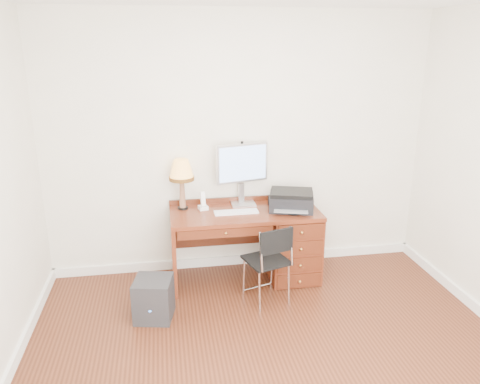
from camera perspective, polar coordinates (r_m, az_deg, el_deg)
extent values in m
plane|color=#3C1A0D|center=(3.87, 4.45, -20.08)|extent=(4.00, 4.00, 0.00)
plane|color=white|center=(4.88, -0.10, 5.69)|extent=(4.00, 0.00, 4.00)
cube|color=white|center=(5.30, -0.06, -8.23)|extent=(4.00, 0.03, 0.10)
cube|color=maroon|center=(4.72, 0.62, -2.59)|extent=(1.50, 0.65, 0.04)
cube|color=maroon|center=(4.97, 6.32, -6.30)|extent=(0.50, 0.61, 0.71)
cube|color=maroon|center=(4.80, -8.08, -7.27)|extent=(0.04, 0.61, 0.71)
cube|color=#532010|center=(5.06, -2.67, -4.45)|extent=(0.96, 0.03, 0.39)
cube|color=#532010|center=(4.43, -1.76, -4.98)|extent=(0.91, 0.03, 0.09)
sphere|color=#BF8C3F|center=(4.68, 7.43, -7.93)|extent=(0.03, 0.03, 0.03)
cube|color=silver|center=(4.90, 0.40, -1.45)|extent=(0.28, 0.23, 0.02)
cube|color=silver|center=(4.92, 0.29, -0.04)|extent=(0.06, 0.05, 0.20)
cube|color=silver|center=(4.81, 0.34, 3.57)|extent=(0.55, 0.18, 0.40)
cube|color=#4C8CF2|center=(4.78, 0.39, 3.49)|extent=(0.50, 0.13, 0.36)
cube|color=white|center=(4.67, -0.46, -2.46)|extent=(0.44, 0.13, 0.02)
cylinder|color=black|center=(4.73, 6.59, -2.38)|extent=(0.22, 0.22, 0.01)
ellipsoid|color=white|center=(4.72, 6.59, -2.13)|extent=(0.10, 0.06, 0.04)
cube|color=black|center=(4.77, 6.27, -1.21)|extent=(0.52, 0.45, 0.16)
cube|color=black|center=(4.74, 6.31, -0.09)|extent=(0.49, 0.43, 0.04)
cylinder|color=black|center=(4.82, -6.98, -1.93)|extent=(0.11, 0.11, 0.02)
cone|color=#8F5C43|center=(4.76, -7.05, -0.09)|extent=(0.07, 0.07, 0.31)
cone|color=#FFB450|center=(4.69, -7.16, 2.80)|extent=(0.25, 0.25, 0.19)
cylinder|color=#593814|center=(4.72, -7.12, 1.68)|extent=(0.25, 0.25, 0.04)
cube|color=white|center=(4.77, -4.52, -1.92)|extent=(0.11, 0.11, 0.04)
cube|color=white|center=(4.74, -4.55, -0.86)|extent=(0.06, 0.07, 0.15)
cylinder|color=black|center=(4.91, 3.86, -0.97)|extent=(0.08, 0.08, 0.10)
cube|color=black|center=(4.46, 3.23, -8.28)|extent=(0.46, 0.46, 0.02)
cube|color=black|center=(4.20, 3.82, -6.14)|extent=(0.33, 0.12, 0.22)
cylinder|color=silver|center=(4.66, 0.84, -9.89)|extent=(0.02, 0.02, 0.42)
cylinder|color=silver|center=(4.72, 4.65, -9.57)|extent=(0.02, 0.02, 0.42)
cylinder|color=silver|center=(4.39, 1.59, -11.77)|extent=(0.02, 0.02, 0.42)
cylinder|color=silver|center=(4.46, 5.64, -11.39)|extent=(0.02, 0.02, 0.42)
cylinder|color=silver|center=(4.19, 1.69, -7.22)|extent=(0.02, 0.02, 0.37)
cylinder|color=silver|center=(4.26, 5.87, -6.89)|extent=(0.02, 0.02, 0.37)
cube|color=black|center=(4.36, -10.48, -12.66)|extent=(0.38, 0.38, 0.38)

